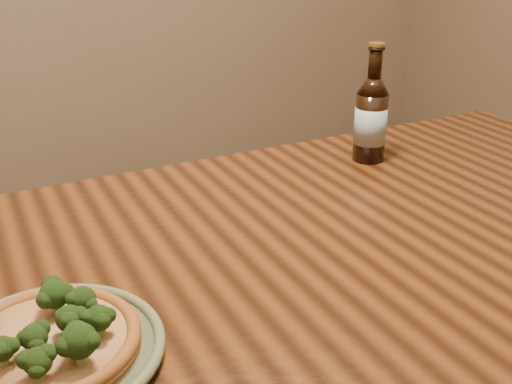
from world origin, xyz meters
name	(u,v)px	position (x,y,z in m)	size (l,w,h in m)	color
table	(328,291)	(0.00, 0.10, 0.66)	(1.60, 0.90, 0.75)	#4A280F
plate	(49,352)	(-0.46, 0.01, 0.76)	(0.28, 0.28, 0.02)	#606E4C
pizza	(50,340)	(-0.46, 0.01, 0.78)	(0.22, 0.22, 0.07)	brown
beer_bottle	(371,118)	(0.28, 0.38, 0.84)	(0.07, 0.07, 0.25)	black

